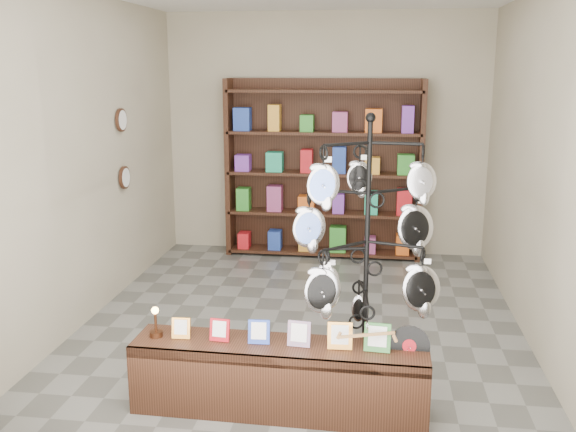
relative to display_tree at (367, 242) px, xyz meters
name	(u,v)px	position (x,y,z in m)	size (l,w,h in m)	color
ground	(301,324)	(-0.60, 1.35, -1.18)	(5.00, 5.00, 0.00)	slate
room_envelope	(302,124)	(-0.60, 1.35, 0.67)	(5.00, 5.00, 5.00)	#B5AB92
display_tree	(367,242)	(0.00, 0.00, 0.00)	(1.06, 1.04, 2.05)	black
front_shelf	(279,377)	(-0.57, -0.20, -0.93)	(2.03, 0.45, 0.71)	black
back_shelving	(323,175)	(-0.60, 3.65, -0.15)	(2.42, 0.36, 2.20)	black
wall_clocks	(123,149)	(-2.57, 2.15, 0.32)	(0.03, 0.24, 0.84)	black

